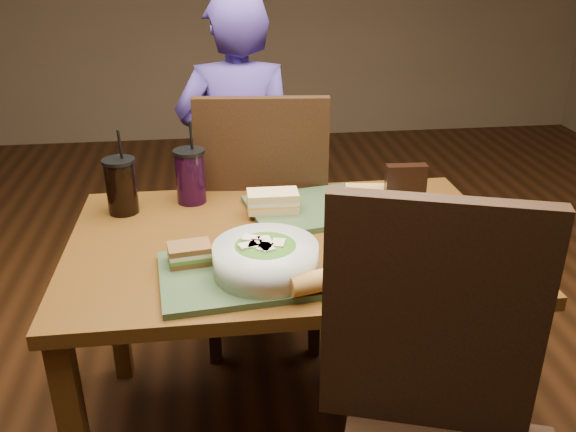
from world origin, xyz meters
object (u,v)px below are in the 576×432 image
Objects in this scene: cup_berry at (190,176)px; dining_table at (288,264)px; chair_far at (261,213)px; tray_near at (241,274)px; diner at (239,162)px; salad_bowl at (266,257)px; baguette_near at (311,282)px; baguette_far at (365,193)px; sandwich_near at (190,254)px; chip_bag at (405,190)px; cup_cola at (121,186)px; chair_near at (441,429)px; soup_bowl at (406,244)px; sandwich_far at (273,201)px; tray_far at (315,208)px.

dining_table is at bearing -47.17° from cup_berry.
tray_near is (-0.11, -0.74, 0.16)m from chair_far.
salad_bowl is (0.01, -1.07, 0.11)m from diner.
baguette_far is at bearing 63.41° from baguette_near.
sandwich_near reaches higher than dining_table.
tray_near is at bearing -145.15° from chip_bag.
cup_berry is (0.22, 0.06, 0.00)m from cup_cola.
chair_near is at bearing -76.64° from chair_far.
baguette_far is at bearing 96.77° from soup_bowl.
sandwich_far reaches higher than sandwich_near.
chip_bag is (0.68, 0.27, 0.04)m from sandwich_near.
chair_far reaches higher than tray_near.
cup_cola reaches higher than dining_table.
baguette_near is at bearing 98.76° from diner.
chair_near reaches higher than cup_cola.
baguette_far is (0.57, 0.34, 0.01)m from sandwich_near.
chair_near reaches higher than sandwich_far.
cup_berry is at bearing 150.35° from sandwich_far.
baguette_far reaches higher than soup_bowl.
tray_near is at bearing -98.75° from chair_far.
baguette_far is (0.04, 0.87, 0.19)m from chair_near.
soup_bowl is 0.67× the size of cup_berry.
baguette_near is 0.40× the size of cup_cola.
sandwich_near is 0.73× the size of chip_bag.
tray_near is 0.48m from tray_far.
tray_far is at bearing 40.06° from sandwich_near.
chair_near is at bearing -72.17° from sandwich_far.
baguette_near is at bearing -86.36° from chair_far.
cup_cola is (-0.62, 0.07, 0.08)m from tray_far.
chair_near is 2.62× the size of tray_far.
cup_berry is at bearing -140.65° from chair_far.
diner is 1.19m from baguette_near.
chair_far is 8.02× the size of baguette_far.
dining_table is at bearing -146.18° from baguette_far.
sandwich_far is at bearing -10.36° from cup_cola.
tray_near is at bearing -26.86° from sandwich_near.
baguette_far is at bearing 33.82° from dining_table.
cup_cola is at bearing 154.75° from soup_bowl.
dining_table is at bearing 109.67° from chair_near.
chair_near is 1.23m from chair_far.
salad_bowl is 1.63× the size of chip_bag.
chair_near is at bearing -53.28° from salad_bowl.
salad_bowl is (0.07, -0.01, 0.06)m from tray_near.
chair_near is 9.77× the size of baguette_near.
cup_berry is (-0.25, -0.20, 0.24)m from chair_far.
tray_far is 0.63m from cup_cola.
cup_cola is at bearing 118.74° from sandwich_near.
soup_bowl is at bearing 116.59° from diner.
soup_bowl reaches higher than tray_near.
salad_bowl is (-0.33, 0.44, 0.20)m from chair_near.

